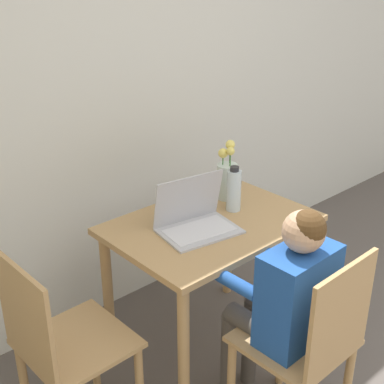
{
  "coord_description": "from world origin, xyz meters",
  "views": [
    {
      "loc": [
        -1.81,
        -0.02,
        1.85
      ],
      "look_at": [
        -0.38,
        1.57,
        0.9
      ],
      "focal_mm": 50.0,
      "sensor_mm": 36.0,
      "label": 1
    }
  ],
  "objects_px": {
    "chair_occupied": "(307,345)",
    "chair_spare": "(62,347)",
    "person_seated": "(286,295)",
    "laptop": "(195,218)",
    "water_bottle": "(234,190)",
    "flower_vase": "(227,177)"
  },
  "relations": [
    {
      "from": "flower_vase",
      "to": "water_bottle",
      "type": "height_order",
      "value": "flower_vase"
    },
    {
      "from": "chair_occupied",
      "to": "chair_spare",
      "type": "relative_size",
      "value": 1.0
    },
    {
      "from": "chair_spare",
      "to": "person_seated",
      "type": "xyz_separation_m",
      "value": [
        0.71,
        -0.51,
        0.18
      ]
    },
    {
      "from": "person_seated",
      "to": "water_bottle",
      "type": "bearing_deg",
      "value": -117.09
    },
    {
      "from": "chair_spare",
      "to": "person_seated",
      "type": "relative_size",
      "value": 0.85
    },
    {
      "from": "chair_spare",
      "to": "water_bottle",
      "type": "bearing_deg",
      "value": -88.5
    },
    {
      "from": "person_seated",
      "to": "laptop",
      "type": "distance_m",
      "value": 0.55
    },
    {
      "from": "laptop",
      "to": "flower_vase",
      "type": "relative_size",
      "value": 1.25
    },
    {
      "from": "chair_spare",
      "to": "chair_occupied",
      "type": "bearing_deg",
      "value": -132.28
    },
    {
      "from": "laptop",
      "to": "water_bottle",
      "type": "bearing_deg",
      "value": 14.03
    },
    {
      "from": "person_seated",
      "to": "flower_vase",
      "type": "height_order",
      "value": "person_seated"
    },
    {
      "from": "person_seated",
      "to": "laptop",
      "type": "height_order",
      "value": "person_seated"
    },
    {
      "from": "chair_spare",
      "to": "laptop",
      "type": "xyz_separation_m",
      "value": [
        0.72,
        0.02,
        0.31
      ]
    },
    {
      "from": "person_seated",
      "to": "flower_vase",
      "type": "relative_size",
      "value": 3.4
    },
    {
      "from": "laptop",
      "to": "water_bottle",
      "type": "relative_size",
      "value": 1.68
    },
    {
      "from": "laptop",
      "to": "person_seated",
      "type": "bearing_deg",
      "value": -80.38
    },
    {
      "from": "chair_occupied",
      "to": "water_bottle",
      "type": "bearing_deg",
      "value": -112.76
    },
    {
      "from": "person_seated",
      "to": "water_bottle",
      "type": "relative_size",
      "value": 4.56
    },
    {
      "from": "flower_vase",
      "to": "water_bottle",
      "type": "xyz_separation_m",
      "value": [
        -0.08,
        -0.12,
        -0.01
      ]
    },
    {
      "from": "person_seated",
      "to": "chair_occupied",
      "type": "bearing_deg",
      "value": 90.0
    },
    {
      "from": "chair_occupied",
      "to": "person_seated",
      "type": "height_order",
      "value": "person_seated"
    },
    {
      "from": "chair_occupied",
      "to": "person_seated",
      "type": "relative_size",
      "value": 0.85
    }
  ]
}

